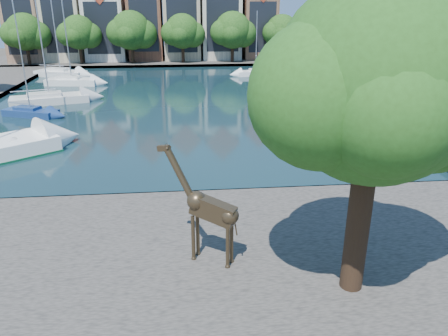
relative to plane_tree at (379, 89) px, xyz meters
The scene contains 28 objects.
ground 14.07m from the plane_tree, 130.22° to the left, with size 160.00×160.00×0.00m, color #38332B.
water_basin 34.72m from the plane_tree, 102.99° to the left, with size 38.00×50.00×0.08m, color black.
near_quay 10.82m from the plane_tree, 165.24° to the left, with size 50.00×14.00×0.50m, color #504B45.
far_quay 65.87m from the plane_tree, 96.68° to the left, with size 60.00×16.00×0.50m, color #504B45.
right_quay 38.04m from the plane_tree, 62.22° to the left, with size 14.00×52.00×0.50m, color #504B45.
plane_tree is the anchor object (origin of this frame).
townhouse_west_end 71.84m from the plane_tree, 115.22° to the left, with size 5.44×9.18×14.93m.
townhouse_west_mid 69.50m from the plane_tree, 110.74° to the left, with size 5.94×9.18×16.79m.
townhouse_west_inner 67.47m from the plane_tree, 105.57° to the left, with size 6.43×9.18×15.15m.
townhouse_center 66.03m from the plane_tree, 100.13° to the left, with size 5.44×9.18×16.93m.
townhouse_east_inner 65.24m from the plane_tree, 94.94° to the left, with size 5.94×9.18×15.79m.
townhouse_east_mid 65.00m from the plane_tree, 89.22° to the left, with size 6.43×9.18×16.65m.
townhouse_east_end 65.41m from the plane_tree, 83.52° to the left, with size 5.44×9.18×14.43m.
far_tree_far_west 66.46m from the plane_tree, 116.38° to the left, with size 7.28×5.60×7.68m.
far_tree_west 63.33m from the plane_tree, 109.89° to the left, with size 6.76×5.20×7.36m.
far_tree_mid_west 61.06m from the plane_tree, 102.79° to the left, with size 7.80×6.00×8.00m.
far_tree_mid_east 59.81m from the plane_tree, 95.30° to the left, with size 7.02×5.40×7.52m.
far_tree_east 59.60m from the plane_tree, 87.60° to the left, with size 7.54×5.80×7.84m.
far_tree_far_east 60.47m from the plane_tree, 80.01° to the left, with size 6.76×5.20×7.36m.
giraffe_statue 7.47m from the plane_tree, 156.87° to the left, with size 2.99×1.82×4.62m.
sailboat_left_b 35.09m from the plane_tree, 125.39° to the left, with size 5.32×3.44×10.34m.
sailboat_left_c 39.30m from the plane_tree, 120.48° to the left, with size 8.04×4.68×11.61m.
sailboat_left_d 48.20m from the plane_tree, 114.29° to the left, with size 6.53×2.99×10.56m.
sailboat_left_e 55.45m from the plane_tree, 114.28° to the left, with size 7.38×4.70×10.76m.
sailboat_right_a 23.98m from the plane_tree, 77.24° to the left, with size 5.90×2.67×10.41m.
sailboat_right_b 24.38m from the plane_tree, 71.57° to the left, with size 7.92×3.22×11.39m.
sailboat_right_c 33.56m from the plane_tree, 76.99° to the left, with size 6.00×2.79×11.02m.
sailboat_right_d 49.07m from the plane_tree, 84.82° to the left, with size 5.52×2.66×8.55m.
Camera 1 is at (1.65, -21.72, 10.28)m, focal length 35.00 mm.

